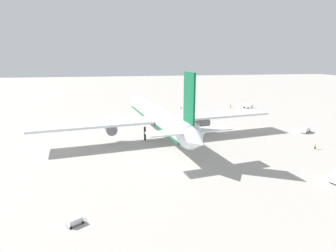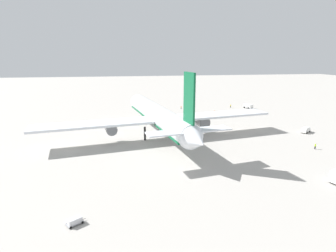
{
  "view_description": "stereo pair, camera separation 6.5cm",
  "coord_description": "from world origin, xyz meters",
  "px_view_note": "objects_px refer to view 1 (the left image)",
  "views": [
    {
      "loc": [
        -90.32,
        12.24,
        26.86
      ],
      "look_at": [
        -3.17,
        -3.14,
        4.3
      ],
      "focal_mm": 29.26,
      "sensor_mm": 36.0,
      "label": 1
    },
    {
      "loc": [
        -90.33,
        12.17,
        26.86
      ],
      "look_at": [
        -3.17,
        -3.14,
        4.3
      ],
      "focal_mm": 29.26,
      "sensor_mm": 36.0,
      "label": 2
    }
  ],
  "objects_px": {
    "service_truck_1": "(248,106)",
    "traffic_cone_1": "(188,111)",
    "ground_worker_0": "(230,106)",
    "service_van": "(306,130)",
    "traffic_cone_0": "(214,111)",
    "ground_worker_1": "(315,146)",
    "airliner": "(159,116)",
    "ground_worker_2": "(181,107)",
    "baggage_cart_0": "(75,221)",
    "traffic_cone_3": "(34,133)"
  },
  "relations": [
    {
      "from": "service_truck_1",
      "to": "baggage_cart_0",
      "type": "height_order",
      "value": "service_truck_1"
    },
    {
      "from": "baggage_cart_0",
      "to": "traffic_cone_1",
      "type": "height_order",
      "value": "baggage_cart_0"
    },
    {
      "from": "airliner",
      "to": "ground_worker_0",
      "type": "height_order",
      "value": "airliner"
    },
    {
      "from": "ground_worker_0",
      "to": "traffic_cone_3",
      "type": "distance_m",
      "value": 96.86
    },
    {
      "from": "ground_worker_1",
      "to": "traffic_cone_0",
      "type": "bearing_deg",
      "value": 9.41
    },
    {
      "from": "traffic_cone_0",
      "to": "traffic_cone_1",
      "type": "bearing_deg",
      "value": 85.65
    },
    {
      "from": "airliner",
      "to": "baggage_cart_0",
      "type": "bearing_deg",
      "value": 156.38
    },
    {
      "from": "service_truck_1",
      "to": "ground_worker_2",
      "type": "height_order",
      "value": "service_truck_1"
    },
    {
      "from": "ground_worker_2",
      "to": "traffic_cone_3",
      "type": "xyz_separation_m",
      "value": [
        -36.56,
        62.62,
        -0.58
      ]
    },
    {
      "from": "airliner",
      "to": "traffic_cone_0",
      "type": "relative_size",
      "value": 145.86
    },
    {
      "from": "service_van",
      "to": "ground_worker_2",
      "type": "height_order",
      "value": "service_van"
    },
    {
      "from": "traffic_cone_0",
      "to": "traffic_cone_3",
      "type": "xyz_separation_m",
      "value": [
        -27.74,
        77.92,
        0.0
      ]
    },
    {
      "from": "service_truck_1",
      "to": "ground_worker_0",
      "type": "height_order",
      "value": "service_truck_1"
    },
    {
      "from": "airliner",
      "to": "ground_worker_2",
      "type": "relative_size",
      "value": 47.63
    },
    {
      "from": "traffic_cone_3",
      "to": "ground_worker_0",
      "type": "bearing_deg",
      "value": -68.18
    },
    {
      "from": "ground_worker_0",
      "to": "service_truck_1",
      "type": "bearing_deg",
      "value": -114.24
    },
    {
      "from": "service_truck_1",
      "to": "traffic_cone_1",
      "type": "height_order",
      "value": "service_truck_1"
    },
    {
      "from": "ground_worker_2",
      "to": "traffic_cone_1",
      "type": "distance_m",
      "value": 8.1
    },
    {
      "from": "ground_worker_0",
      "to": "service_van",
      "type": "bearing_deg",
      "value": -172.08
    },
    {
      "from": "airliner",
      "to": "ground_worker_0",
      "type": "xyz_separation_m",
      "value": [
        48.74,
        -46.13,
        -6.58
      ]
    },
    {
      "from": "ground_worker_1",
      "to": "traffic_cone_0",
      "type": "distance_m",
      "value": 61.67
    },
    {
      "from": "airliner",
      "to": "ground_worker_1",
      "type": "relative_size",
      "value": 45.16
    },
    {
      "from": "ground_worker_0",
      "to": "traffic_cone_1",
      "type": "distance_m",
      "value": 26.23
    },
    {
      "from": "service_van",
      "to": "traffic_cone_0",
      "type": "height_order",
      "value": "service_van"
    },
    {
      "from": "baggage_cart_0",
      "to": "traffic_cone_0",
      "type": "xyz_separation_m",
      "value": [
        87.84,
        -54.85,
        -0.39
      ]
    },
    {
      "from": "traffic_cone_0",
      "to": "baggage_cart_0",
      "type": "bearing_deg",
      "value": 148.02
    },
    {
      "from": "ground_worker_0",
      "to": "ground_worker_1",
      "type": "xyz_separation_m",
      "value": [
        -69.1,
        1.91,
        0.06
      ]
    },
    {
      "from": "baggage_cart_0",
      "to": "ground_worker_0",
      "type": "bearing_deg",
      "value": -34.82
    },
    {
      "from": "traffic_cone_3",
      "to": "traffic_cone_0",
      "type": "bearing_deg",
      "value": -70.4
    },
    {
      "from": "service_van",
      "to": "baggage_cart_0",
      "type": "height_order",
      "value": "service_van"
    },
    {
      "from": "traffic_cone_0",
      "to": "traffic_cone_3",
      "type": "distance_m",
      "value": 82.71
    },
    {
      "from": "airliner",
      "to": "traffic_cone_3",
      "type": "relative_size",
      "value": 145.86
    },
    {
      "from": "airliner",
      "to": "service_truck_1",
      "type": "height_order",
      "value": "airliner"
    },
    {
      "from": "service_truck_1",
      "to": "traffic_cone_1",
      "type": "distance_m",
      "value": 33.66
    },
    {
      "from": "airliner",
      "to": "service_truck_1",
      "type": "bearing_deg",
      "value": -50.38
    },
    {
      "from": "service_van",
      "to": "ground_worker_1",
      "type": "distance_m",
      "value": 19.29
    },
    {
      "from": "traffic_cone_1",
      "to": "traffic_cone_3",
      "type": "xyz_separation_m",
      "value": [
        -28.75,
        64.72,
        0.0
      ]
    },
    {
      "from": "service_van",
      "to": "traffic_cone_0",
      "type": "distance_m",
      "value": 47.9
    },
    {
      "from": "ground_worker_1",
      "to": "baggage_cart_0",
      "type": "bearing_deg",
      "value": 112.59
    },
    {
      "from": "traffic_cone_1",
      "to": "traffic_cone_0",
      "type": "bearing_deg",
      "value": -94.35
    },
    {
      "from": "ground_worker_2",
      "to": "service_van",
      "type": "bearing_deg",
      "value": -146.74
    },
    {
      "from": "ground_worker_0",
      "to": "traffic_cone_1",
      "type": "xyz_separation_m",
      "value": [
        -7.26,
        25.2,
        -0.58
      ]
    },
    {
      "from": "ground_worker_0",
      "to": "ground_worker_1",
      "type": "height_order",
      "value": "ground_worker_1"
    },
    {
      "from": "service_truck_1",
      "to": "ground_worker_0",
      "type": "distance_m",
      "value": 9.07
    },
    {
      "from": "service_van",
      "to": "traffic_cone_3",
      "type": "xyz_separation_m",
      "value": [
        16.12,
        97.16,
        -0.76
      ]
    },
    {
      "from": "service_van",
      "to": "ground_worker_1",
      "type": "bearing_deg",
      "value": 151.64
    },
    {
      "from": "baggage_cart_0",
      "to": "ground_worker_0",
      "type": "height_order",
      "value": "ground_worker_0"
    },
    {
      "from": "service_truck_1",
      "to": "baggage_cart_0",
      "type": "distance_m",
      "value": 119.06
    },
    {
      "from": "traffic_cone_3",
      "to": "airliner",
      "type": "bearing_deg",
      "value": -106.21
    },
    {
      "from": "ground_worker_1",
      "to": "traffic_cone_1",
      "type": "bearing_deg",
      "value": 20.63
    }
  ]
}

